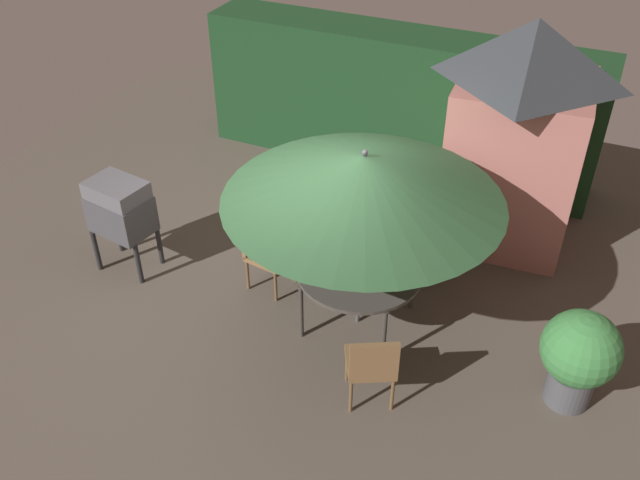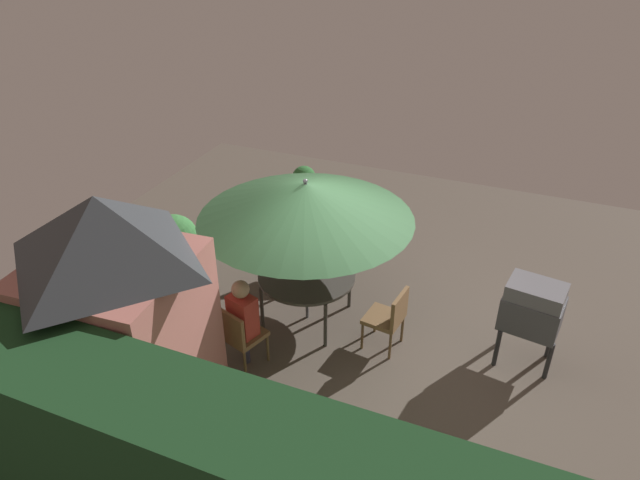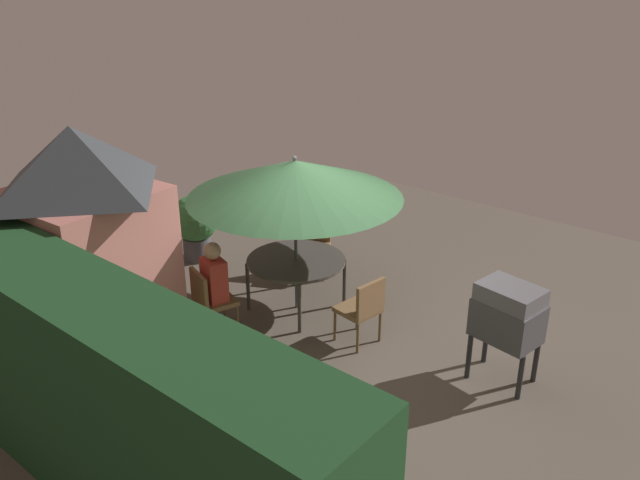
{
  "view_description": "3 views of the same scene",
  "coord_description": "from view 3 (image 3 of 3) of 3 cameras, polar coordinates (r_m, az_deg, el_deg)",
  "views": [
    {
      "loc": [
        2.8,
        -5.36,
        5.27
      ],
      "look_at": [
        0.29,
        0.14,
        0.82
      ],
      "focal_mm": 38.33,
      "sensor_mm": 36.0,
      "label": 1
    },
    {
      "loc": [
        -1.8,
        5.86,
        5.17
      ],
      "look_at": [
        0.77,
        -0.37,
        1.14
      ],
      "focal_mm": 32.11,
      "sensor_mm": 36.0,
      "label": 2
    },
    {
      "loc": [
        -4.5,
        5.87,
        4.48
      ],
      "look_at": [
        0.71,
        -0.41,
        0.94
      ],
      "focal_mm": 36.73,
      "sensor_mm": 36.0,
      "label": 3
    }
  ],
  "objects": [
    {
      "name": "patio_table",
      "position": [
        8.84,
        -2.09,
        -2.0
      ],
      "size": [
        1.34,
        1.34,
        0.74
      ],
      "color": "#47423D",
      "rests_on": "ground"
    },
    {
      "name": "chair_toward_hedge",
      "position": [
        9.92,
        -0.51,
        -0.06
      ],
      "size": [
        0.62,
        0.63,
        0.9
      ],
      "color": "olive",
      "rests_on": "ground"
    },
    {
      "name": "potted_plant_by_grill",
      "position": [
        12.11,
        2.91,
        3.87
      ],
      "size": [
        0.46,
        0.46,
        0.8
      ],
      "color": "#4C4C51",
      "rests_on": "ground"
    },
    {
      "name": "chair_near_shed",
      "position": [
        8.41,
        -9.63,
        -4.98
      ],
      "size": [
        0.58,
        0.58,
        0.9
      ],
      "color": "olive",
      "rests_on": "ground"
    },
    {
      "name": "hedge_backdrop",
      "position": [
        6.16,
        -18.94,
        -12.3
      ],
      "size": [
        5.74,
        0.88,
        2.02
      ],
      "color": "#193D1E",
      "rests_on": "ground"
    },
    {
      "name": "potted_plant_by_shed",
      "position": [
        10.51,
        -10.81,
        1.48
      ],
      "size": [
        0.75,
        0.75,
        1.07
      ],
      "color": "#4C4C51",
      "rests_on": "ground"
    },
    {
      "name": "person_in_red",
      "position": [
        8.32,
        -9.21,
        -3.25
      ],
      "size": [
        0.4,
        0.33,
        1.26
      ],
      "color": "#CC3D33",
      "rests_on": "ground"
    },
    {
      "name": "ground_plane",
      "position": [
        8.65,
        1.9,
        -7.76
      ],
      "size": [
        11.0,
        11.0,
        0.0
      ],
      "primitive_type": "plane",
      "color": "brown"
    },
    {
      "name": "patio_umbrella",
      "position": [
        8.4,
        -2.21,
        5.35
      ],
      "size": [
        2.81,
        2.81,
        2.18
      ],
      "color": "#4C4C51",
      "rests_on": "ground"
    },
    {
      "name": "chair_far_side",
      "position": [
        8.1,
        3.76,
        -5.84
      ],
      "size": [
        0.52,
        0.52,
        0.9
      ],
      "color": "olive",
      "rests_on": "ground"
    },
    {
      "name": "bbq_grill",
      "position": [
        7.55,
        16.05,
        -6.29
      ],
      "size": [
        0.77,
        0.6,
        1.2
      ],
      "color": "#47474C",
      "rests_on": "ground"
    },
    {
      "name": "garden_shed",
      "position": [
        7.92,
        -19.68,
        -0.48
      ],
      "size": [
        1.73,
        1.7,
        2.84
      ],
      "color": "#B26B60",
      "rests_on": "ground"
    }
  ]
}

